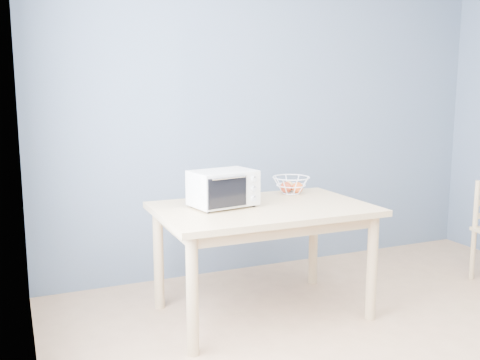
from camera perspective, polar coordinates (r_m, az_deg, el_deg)
name	(u,v)px	position (r m, az deg, el deg)	size (l,w,h in m)	color
dining_table	(263,221)	(3.57, 2.45, -4.37)	(1.40, 0.90, 0.75)	tan
toaster_oven	(221,188)	(3.48, -2.04, -0.87)	(0.45, 0.37, 0.24)	white
fruit_basket	(291,185)	(3.97, 5.43, -0.54)	(0.32, 0.32, 0.13)	white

